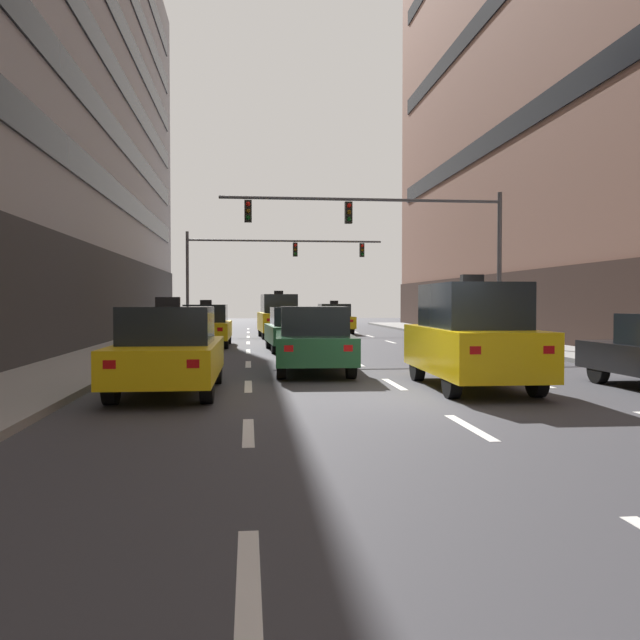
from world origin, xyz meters
The scene contains 34 objects.
ground_plane centered at (0.00, 0.00, 0.00)m, with size 120.00×120.00×0.00m, color #38383D.
lane_stripe_l1_s2 centered at (-3.21, -8.00, 0.00)m, with size 0.16×2.00×0.01m, color silver.
lane_stripe_l1_s3 centered at (-3.21, -3.00, 0.00)m, with size 0.16×2.00×0.01m, color silver.
lane_stripe_l1_s4 centered at (-3.21, 2.00, 0.00)m, with size 0.16×2.00×0.01m, color silver.
lane_stripe_l1_s5 centered at (-3.21, 7.00, 0.00)m, with size 0.16×2.00×0.01m, color silver.
lane_stripe_l1_s6 centered at (-3.21, 12.00, 0.00)m, with size 0.16×2.00×0.01m, color silver.
lane_stripe_l1_s7 centered at (-3.21, 17.00, 0.00)m, with size 0.16×2.00×0.01m, color silver.
lane_stripe_l1_s8 centered at (-3.21, 22.00, 0.00)m, with size 0.16×2.00×0.01m, color silver.
lane_stripe_l1_s9 centered at (-3.21, 27.00, 0.00)m, with size 0.16×2.00×0.01m, color silver.
lane_stripe_l1_s10 centered at (-3.21, 32.00, 0.00)m, with size 0.16×2.00×0.01m, color silver.
lane_stripe_l2_s3 centered at (0.00, -3.00, 0.00)m, with size 0.16×2.00×0.01m, color silver.
lane_stripe_l2_s4 centered at (0.00, 2.00, 0.00)m, with size 0.16×2.00×0.01m, color silver.
lane_stripe_l2_s5 centered at (0.00, 7.00, 0.00)m, with size 0.16×2.00×0.01m, color silver.
lane_stripe_l2_s6 centered at (0.00, 12.00, 0.00)m, with size 0.16×2.00×0.01m, color silver.
lane_stripe_l2_s7 centered at (0.00, 17.00, 0.00)m, with size 0.16×2.00×0.01m, color silver.
lane_stripe_l2_s8 centered at (0.00, 22.00, 0.00)m, with size 0.16×2.00×0.01m, color silver.
lane_stripe_l2_s9 centered at (0.00, 27.00, 0.00)m, with size 0.16×2.00×0.01m, color silver.
lane_stripe_l2_s10 centered at (0.00, 32.00, 0.00)m, with size 0.16×2.00×0.01m, color silver.
lane_stripe_l3_s4 centered at (3.21, 2.00, 0.00)m, with size 0.16×2.00×0.01m, color silver.
lane_stripe_l3_s5 centered at (3.21, 7.00, 0.00)m, with size 0.16×2.00×0.01m, color silver.
lane_stripe_l3_s6 centered at (3.21, 12.00, 0.00)m, with size 0.16×2.00×0.01m, color silver.
lane_stripe_l3_s7 centered at (3.21, 17.00, 0.00)m, with size 0.16×2.00×0.01m, color silver.
lane_stripe_l3_s8 centered at (3.21, 22.00, 0.00)m, with size 0.16×2.00×0.01m, color silver.
lane_stripe_l3_s9 centered at (3.21, 27.00, 0.00)m, with size 0.16×2.00×0.01m, color silver.
lane_stripe_l3_s10 centered at (3.21, 32.00, 0.00)m, with size 0.16×2.00×0.01m, color silver.
taxi_driving_0 centered at (1.49, 1.20, 1.10)m, with size 2.02×4.61×2.40m.
car_driving_1 centered at (-1.56, 12.07, 0.80)m, with size 2.00×4.40×1.62m.
taxi_driving_2 centered at (-4.77, 1.06, 0.85)m, with size 1.98×4.64×1.92m.
taxi_driving_3 centered at (-4.90, 14.83, 0.84)m, with size 1.96×4.58×1.90m.
taxi_driving_4 centered at (-1.67, 21.07, 1.09)m, with size 2.11×4.62×2.38m.
car_driving_5 centered at (-1.54, 4.53, 0.84)m, with size 2.11×4.63×1.70m.
taxi_driving_6 centered at (1.67, 25.07, 0.84)m, with size 1.93×4.55×1.89m.
traffic_signal_0 centered at (2.73, 13.20, 4.63)m, with size 11.22×0.35×6.06m.
traffic_signal_1 centered at (-2.42, 27.74, 4.44)m, with size 11.84×0.35×5.88m.
Camera 1 is at (-3.20, -12.21, 1.83)m, focal length 36.89 mm.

